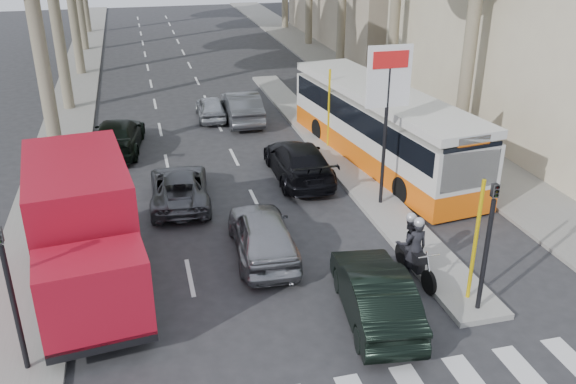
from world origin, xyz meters
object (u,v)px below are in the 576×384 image
Objects in this scene: city_bus at (381,125)px; motorcycle at (412,247)px; dark_hatchback at (375,293)px; silver_hatchback at (263,233)px; red_truck at (84,229)px.

city_bus is 8.70m from motorcycle.
dark_hatchback is 10.86m from city_bus.
motorcycle is (3.82, -2.05, 0.13)m from silver_hatchback.
red_truck is 8.88m from motorcycle.
red_truck reaches higher than silver_hatchback.
city_bus is (4.18, 9.98, 0.91)m from dark_hatchback.
city_bus reaches higher than dark_hatchback.
silver_hatchback is 1.00× the size of dark_hatchback.
silver_hatchback is 5.05m from red_truck.
red_truck is 3.05× the size of motorcycle.
motorcycle reaches higher than dark_hatchback.
silver_hatchback is 1.93× the size of motorcycle.
red_truck is at bearing -16.63° from dark_hatchback.
dark_hatchback is at bearing -139.91° from motorcycle.
dark_hatchback is 2.43m from motorcycle.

